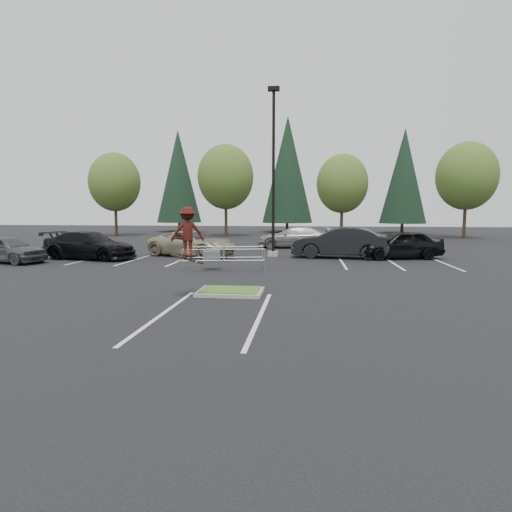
# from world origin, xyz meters

# --- Properties ---
(ground) EXTENTS (120.00, 120.00, 0.00)m
(ground) POSITION_xyz_m (0.00, 0.00, 0.00)
(ground) COLOR black
(ground) RESTS_ON ground
(grass_median) EXTENTS (2.20, 1.60, 0.16)m
(grass_median) POSITION_xyz_m (0.00, 0.00, 0.08)
(grass_median) COLOR #9A968F
(grass_median) RESTS_ON ground
(stall_lines) EXTENTS (22.62, 17.60, 0.01)m
(stall_lines) POSITION_xyz_m (-1.35, 6.02, 0.00)
(stall_lines) COLOR silver
(stall_lines) RESTS_ON ground
(light_pole) EXTENTS (0.70, 0.60, 10.12)m
(light_pole) POSITION_xyz_m (0.50, 12.00, 4.56)
(light_pole) COLOR #9A968F
(light_pole) RESTS_ON ground
(decid_a) EXTENTS (5.44, 5.44, 8.91)m
(decid_a) POSITION_xyz_m (-18.01, 30.03, 5.58)
(decid_a) COLOR #38281C
(decid_a) RESTS_ON ground
(decid_b) EXTENTS (5.89, 5.89, 9.64)m
(decid_b) POSITION_xyz_m (-6.01, 30.53, 6.04)
(decid_b) COLOR #38281C
(decid_b) RESTS_ON ground
(decid_c) EXTENTS (5.12, 5.12, 8.38)m
(decid_c) POSITION_xyz_m (5.99, 29.83, 5.25)
(decid_c) COLOR #38281C
(decid_c) RESTS_ON ground
(decid_d) EXTENTS (5.76, 5.76, 9.43)m
(decid_d) POSITION_xyz_m (17.99, 30.33, 5.91)
(decid_d) COLOR #38281C
(decid_d) RESTS_ON ground
(conif_a) EXTENTS (5.72, 5.72, 13.00)m
(conif_a) POSITION_xyz_m (-14.00, 40.00, 7.10)
(conif_a) COLOR #38281C
(conif_a) RESTS_ON ground
(conif_b) EXTENTS (6.38, 6.38, 14.50)m
(conif_b) POSITION_xyz_m (0.00, 40.50, 7.85)
(conif_b) COLOR #38281C
(conif_b) RESTS_ON ground
(conif_c) EXTENTS (5.50, 5.50, 12.50)m
(conif_c) POSITION_xyz_m (14.00, 39.50, 6.85)
(conif_c) COLOR #38281C
(conif_c) RESTS_ON ground
(cart_corral) EXTENTS (4.02, 2.01, 1.09)m
(cart_corral) POSITION_xyz_m (-1.77, 5.62, 0.68)
(cart_corral) COLOR #919399
(cart_corral) RESTS_ON ground
(skateboarder) EXTENTS (1.19, 0.91, 1.83)m
(skateboarder) POSITION_xyz_m (-1.20, -1.00, 2.14)
(skateboarder) COLOR black
(skateboarder) RESTS_ON ground
(car_l_tan) EXTENTS (6.17, 4.45, 1.56)m
(car_l_tan) POSITION_xyz_m (-4.50, 11.50, 0.78)
(car_l_tan) COLOR #9E9478
(car_l_tan) RESTS_ON ground
(car_l_black) EXTENTS (5.86, 3.23, 1.61)m
(car_l_black) POSITION_xyz_m (-10.00, 9.13, 0.80)
(car_l_black) COLOR black
(car_l_black) RESTS_ON ground
(car_l_grey) EXTENTS (4.65, 2.76, 1.48)m
(car_l_grey) POSITION_xyz_m (-13.50, 7.00, 0.74)
(car_l_grey) COLOR #484B4F
(car_l_grey) RESTS_ON ground
(car_r_charc) EXTENTS (5.76, 2.57, 1.84)m
(car_r_charc) POSITION_xyz_m (4.50, 11.50, 0.92)
(car_r_charc) COLOR black
(car_r_charc) RESTS_ON ground
(car_r_black) EXTENTS (5.23, 3.09, 1.67)m
(car_r_black) POSITION_xyz_m (8.00, 11.50, 0.84)
(car_r_black) COLOR black
(car_r_black) RESTS_ON ground
(car_far_silver) EXTENTS (5.55, 2.46, 1.58)m
(car_far_silver) POSITION_xyz_m (1.59, 18.00, 0.79)
(car_far_silver) COLOR #9C9C97
(car_far_silver) RESTS_ON ground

